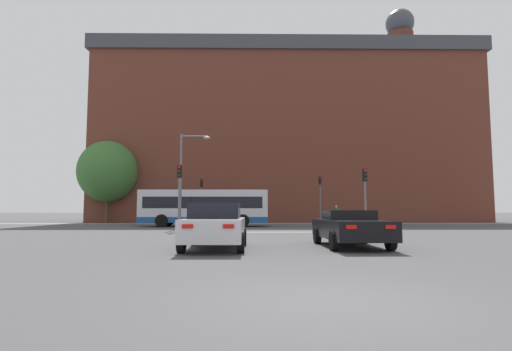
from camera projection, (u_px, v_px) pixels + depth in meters
ground_plane at (332, 303)px, 5.68m from camera, size 400.00×400.00×0.00m
stop_line_strip at (270, 232)px, 23.89m from camera, size 9.16×0.30×0.01m
far_pavement at (263, 224)px, 38.95m from camera, size 70.18×2.50×0.01m
brick_civic_building at (285, 137)px, 49.79m from camera, size 44.55×14.18×27.06m
car_saloon_left at (215, 226)px, 13.56m from camera, size 2.07×4.36×1.56m
car_roadster_right at (350, 228)px, 14.37m from camera, size 2.16×4.69×1.31m
bus_crossing_lead at (204, 207)px, 32.20m from camera, size 10.17×2.71×2.92m
traffic_light_far_left at (201, 194)px, 38.62m from camera, size 0.26×0.31×4.32m
traffic_light_near_left at (179, 187)px, 25.16m from camera, size 0.26×0.31×4.17m
traffic_light_near_right at (365, 189)px, 25.02m from camera, size 0.26×0.31×3.93m
traffic_light_far_right at (320, 192)px, 38.43m from camera, size 0.26×0.31×4.59m
street_lamp_junction at (186, 170)px, 28.67m from camera, size 2.17×0.36×6.81m
pedestrian_waiting at (336, 213)px, 38.44m from camera, size 0.39×0.46×1.78m
tree_by_building at (108, 171)px, 41.63m from camera, size 6.08×6.08×8.55m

